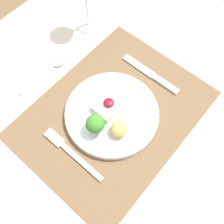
# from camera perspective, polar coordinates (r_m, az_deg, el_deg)

# --- Properties ---
(ground_plane) EXTENTS (8.00, 8.00, 0.00)m
(ground_plane) POSITION_cam_1_polar(r_m,az_deg,el_deg) (1.40, 0.17, -13.39)
(ground_plane) COLOR brown
(dining_table) EXTENTS (1.10, 0.97, 0.75)m
(dining_table) POSITION_cam_1_polar(r_m,az_deg,el_deg) (0.79, 0.29, -3.63)
(dining_table) COLOR beige
(dining_table) RESTS_ON ground_plane
(placemat) EXTENTS (0.48, 0.37, 0.00)m
(placemat) POSITION_cam_1_polar(r_m,az_deg,el_deg) (0.69, 0.33, -0.34)
(placemat) COLOR brown
(placemat) RESTS_ON dining_table
(dinner_plate) EXTENTS (0.24, 0.24, 0.07)m
(dinner_plate) POSITION_cam_1_polar(r_m,az_deg,el_deg) (0.67, -0.14, -0.45)
(dinner_plate) COLOR silver
(dinner_plate) RESTS_ON placemat
(fork) EXTENTS (0.02, 0.19, 0.01)m
(fork) POSITION_cam_1_polar(r_m,az_deg,el_deg) (0.66, -9.27, -8.37)
(fork) COLOR silver
(fork) RESTS_ON placemat
(knife) EXTENTS (0.02, 0.19, 0.01)m
(knife) POSITION_cam_1_polar(r_m,az_deg,el_deg) (0.75, 9.12, 7.66)
(knife) COLOR silver
(knife) RESTS_ON placemat
(spoon) EXTENTS (0.17, 0.04, 0.01)m
(spoon) POSITION_cam_1_polar(r_m,az_deg,el_deg) (0.78, -12.67, 9.99)
(spoon) COLOR silver
(spoon) RESTS_ON dining_table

